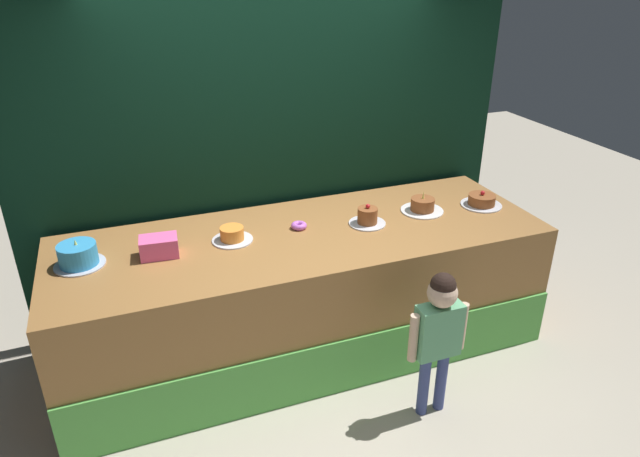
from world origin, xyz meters
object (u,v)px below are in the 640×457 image
child_figure (439,326)px  donut (299,226)px  cake_far_left (78,255)px  cake_center (367,217)px  cake_left (232,235)px  cake_far_right (482,201)px  pink_box (159,247)px  cake_right (422,206)px

child_figure → donut: bearing=117.1°
cake_far_left → cake_center: bearing=-2.6°
cake_left → cake_far_right: bearing=-2.7°
child_figure → cake_far_left: bearing=152.6°
donut → cake_left: size_ratio=0.41×
child_figure → cake_far_right: 1.35m
pink_box → cake_center: 1.46m
donut → pink_box: bearing=-176.2°
pink_box → cake_far_right: size_ratio=0.76×
cake_far_right → pink_box: bearing=178.9°
child_figure → cake_right: 1.14m
cake_center → cake_right: size_ratio=0.83×
child_figure → cake_far_left: (-1.99, 1.03, 0.35)m
cake_far_left → cake_far_right: bearing=-1.9°
child_figure → pink_box: 1.83m
pink_box → cake_right: size_ratio=0.74×
pink_box → cake_far_right: bearing=-1.1°
cake_far_left → pink_box: bearing=-5.6°
cake_left → cake_center: (0.97, -0.08, 0.01)m
child_figure → cake_far_right: (0.92, 0.94, 0.32)m
cake_right → pink_box: bearing=-179.5°
cake_left → cake_far_left: bearing=179.8°
child_figure → donut: (-0.54, 1.05, 0.30)m
cake_left → cake_center: bearing=-4.9°
cake_far_left → cake_far_right: size_ratio=0.99×
pink_box → cake_right: cake_right is taller
cake_left → cake_right: 1.46m
cake_center → cake_far_right: 0.97m
child_figure → cake_far_right: bearing=45.4°
cake_left → cake_right: (1.46, -0.03, 0.00)m
donut → cake_far_left: cake_far_left is taller
child_figure → cake_right: (0.44, 1.00, 0.32)m
child_figure → cake_far_right: size_ratio=3.27×
cake_left → cake_right: cake_right is taller
cake_right → cake_far_right: cake_right is taller
cake_far_right → child_figure: bearing=-134.6°
child_figure → cake_far_left: size_ratio=3.30×
pink_box → cake_right: (1.94, 0.02, -0.02)m
cake_center → cake_far_right: size_ratio=0.85×
child_figure → cake_left: bearing=134.9°
cake_far_left → cake_right: size_ratio=0.97×
donut → cake_far_right: 1.46m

